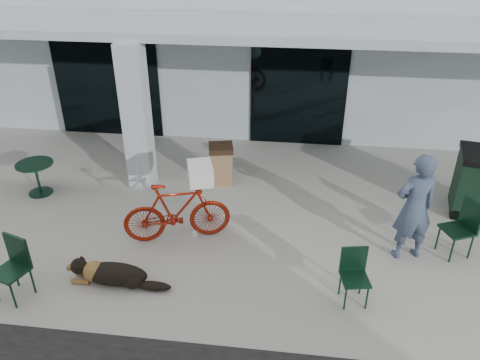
# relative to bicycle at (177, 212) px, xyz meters

# --- Properties ---
(ground) EXTENTS (80.00, 80.00, 0.00)m
(ground) POSITION_rel_bicycle_xyz_m (0.24, -0.40, -0.58)
(ground) COLOR #A19F98
(ground) RESTS_ON ground
(building) EXTENTS (22.00, 7.00, 4.50)m
(building) POSITION_rel_bicycle_xyz_m (0.24, 8.10, 1.67)
(building) COLOR silver
(building) RESTS_ON ground
(storefront_glass_left) EXTENTS (2.80, 0.06, 2.70)m
(storefront_glass_left) POSITION_rel_bicycle_xyz_m (-2.96, 4.58, 0.77)
(storefront_glass_left) COLOR black
(storefront_glass_left) RESTS_ON ground
(storefront_glass_right) EXTENTS (2.40, 0.06, 2.70)m
(storefront_glass_right) POSITION_rel_bicycle_xyz_m (2.04, 4.58, 0.77)
(storefront_glass_right) COLOR black
(storefront_glass_right) RESTS_ON ground
(column) EXTENTS (0.50, 0.50, 3.12)m
(column) POSITION_rel_bicycle_xyz_m (-1.26, 1.90, 0.98)
(column) COLOR silver
(column) RESTS_ON ground
(overhang) EXTENTS (22.00, 2.80, 0.18)m
(overhang) POSITION_rel_bicycle_xyz_m (0.24, 3.20, 2.63)
(overhang) COLOR silver
(overhang) RESTS_ON column
(bicycle) EXTENTS (2.00, 1.09, 1.16)m
(bicycle) POSITION_rel_bicycle_xyz_m (0.00, 0.00, 0.00)
(bicycle) COLOR maroon
(bicycle) RESTS_ON ground
(laundry_basket) EXTENTS (0.55, 0.65, 0.33)m
(laundry_basket) POSITION_rel_bicycle_xyz_m (0.43, 0.13, 0.74)
(laundry_basket) COLOR white
(laundry_basket) RESTS_ON bicycle
(dog) EXTENTS (1.27, 0.43, 0.42)m
(dog) POSITION_rel_bicycle_xyz_m (-0.72, -1.34, -0.37)
(dog) COLOR black
(dog) RESTS_ON ground
(cup_near_dog) EXTENTS (0.12, 0.12, 0.11)m
(cup_near_dog) POSITION_rel_bicycle_xyz_m (0.29, 0.10, -0.52)
(cup_near_dog) COLOR white
(cup_near_dog) RESTS_ON ground
(cafe_table_near) EXTENTS (0.92, 0.92, 0.72)m
(cafe_table_near) POSITION_rel_bicycle_xyz_m (-3.35, 1.23, -0.22)
(cafe_table_near) COLOR #113021
(cafe_table_near) RESTS_ON ground
(cafe_chair_near) EXTENTS (0.60, 0.62, 1.02)m
(cafe_chair_near) POSITION_rel_bicycle_xyz_m (-2.13, -1.82, -0.07)
(cafe_chair_near) COLOR #113021
(cafe_chair_near) RESTS_ON ground
(cafe_chair_far_a) EXTENTS (0.48, 0.51, 0.90)m
(cafe_chair_far_a) POSITION_rel_bicycle_xyz_m (3.04, -1.28, -0.13)
(cafe_chair_far_a) COLOR #113021
(cafe_chair_far_a) RESTS_ON ground
(cafe_chair_far_b) EXTENTS (0.65, 0.63, 1.04)m
(cafe_chair_far_b) POSITION_rel_bicycle_xyz_m (4.88, 0.15, -0.06)
(cafe_chair_far_b) COLOR #113021
(cafe_chair_far_b) RESTS_ON ground
(person) EXTENTS (0.82, 0.66, 1.96)m
(person) POSITION_rel_bicycle_xyz_m (4.05, 0.00, 0.40)
(person) COLOR #3D4E67
(person) RESTS_ON ground
(trash_receptacle) EXTENTS (0.62, 0.62, 0.89)m
(trash_receptacle) POSITION_rel_bicycle_xyz_m (0.44, 2.23, -0.13)
(trash_receptacle) COLOR olive
(trash_receptacle) RESTS_ON ground
(wheeled_bin) EXTENTS (0.99, 1.16, 1.29)m
(wheeled_bin) POSITION_rel_bicycle_xyz_m (5.61, 1.67, 0.07)
(wheeled_bin) COLOR black
(wheeled_bin) RESTS_ON ground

